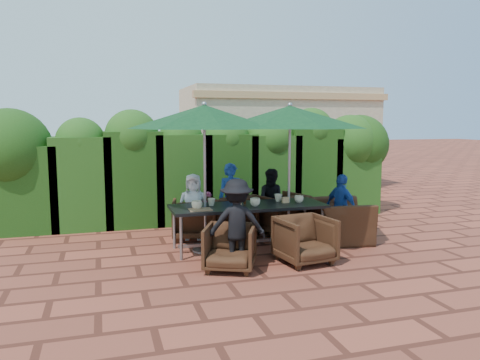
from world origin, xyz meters
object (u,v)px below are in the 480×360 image
object	(u,v)px
umbrella_left	(204,117)
chair_far_right	(281,211)
umbrella_right	(290,117)
chair_near_left	(230,245)
chair_far_mid	(228,213)
chair_near_right	(305,238)
chair_far_left	(194,217)
chair_end_right	(340,214)
dining_table	(248,209)

from	to	relation	value
umbrella_left	chair_far_right	world-z (taller)	umbrella_left
umbrella_right	chair_near_left	world-z (taller)	umbrella_right
chair_far_mid	chair_near_right	distance (m)	2.11
chair_far_left	chair_near_left	xyz separation A→B (m)	(0.14, -1.96, -0.04)
umbrella_right	chair_far_mid	size ratio (longest dim) A/B	3.01
chair_far_mid	chair_far_right	xyz separation A→B (m)	(1.00, -0.15, -0.01)
chair_far_right	chair_end_right	bearing A→B (deg)	117.56
umbrella_right	umbrella_left	bearing A→B (deg)	179.38
umbrella_right	chair_far_mid	world-z (taller)	umbrella_right
chair_far_left	chair_far_right	size ratio (longest dim) A/B	0.94
chair_far_right	umbrella_right	bearing A→B (deg)	60.37
umbrella_right	chair_far_left	distance (m)	2.51
umbrella_right	chair_near_right	size ratio (longest dim) A/B	3.35
chair_end_right	umbrella_right	bearing A→B (deg)	98.30
chair_far_mid	chair_near_right	xyz separation A→B (m)	(0.66, -2.01, -0.04)
umbrella_left	chair_end_right	world-z (taller)	umbrella_left
dining_table	chair_far_mid	bearing A→B (deg)	94.68
umbrella_left	chair_far_mid	size ratio (longest dim) A/B	2.82
umbrella_right	chair_near_left	distance (m)	2.54
dining_table	chair_near_left	world-z (taller)	dining_table
dining_table	umbrella_left	distance (m)	1.70
chair_far_mid	chair_near_left	size ratio (longest dim) A/B	1.20
chair_far_right	chair_near_right	distance (m)	1.89
dining_table	chair_near_right	xyz separation A→B (m)	(0.58, -1.02, -0.28)
dining_table	chair_far_left	world-z (taller)	chair_far_left
umbrella_left	chair_far_left	world-z (taller)	umbrella_left
chair_far_mid	chair_end_right	size ratio (longest dim) A/B	0.78
chair_near_left	chair_end_right	size ratio (longest dim) A/B	0.65
chair_far_left	umbrella_right	bearing A→B (deg)	161.14
chair_far_right	chair_end_right	size ratio (longest dim) A/B	0.76
dining_table	chair_far_mid	xyz separation A→B (m)	(-0.08, 0.98, -0.24)
dining_table	chair_near_left	size ratio (longest dim) A/B	3.58
chair_near_right	chair_far_right	bearing A→B (deg)	71.23
chair_near_left	chair_near_right	size ratio (longest dim) A/B	0.93
umbrella_right	chair_far_mid	bearing A→B (deg)	131.80
dining_table	chair_far_mid	size ratio (longest dim) A/B	2.99
chair_end_right	dining_table	bearing A→B (deg)	100.57
chair_near_right	chair_far_left	bearing A→B (deg)	115.88
chair_far_mid	chair_near_right	size ratio (longest dim) A/B	1.11
chair_far_left	chair_end_right	xyz separation A→B (m)	(2.48, -0.91, 0.09)
chair_far_left	chair_far_right	xyz separation A→B (m)	(1.67, -0.09, 0.03)
umbrella_left	chair_far_left	bearing A→B (deg)	91.34
umbrella_left	chair_near_right	bearing A→B (deg)	-39.82
chair_far_right	chair_end_right	world-z (taller)	chair_end_right
dining_table	chair_end_right	size ratio (longest dim) A/B	2.33
umbrella_right	chair_end_right	size ratio (longest dim) A/B	2.34
chair_far_left	chair_near_left	size ratio (longest dim) A/B	1.10
chair_end_right	chair_near_left	bearing A→B (deg)	123.93
dining_table	umbrella_right	world-z (taller)	umbrella_right
chair_far_left	chair_far_mid	bearing A→B (deg)	-164.07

